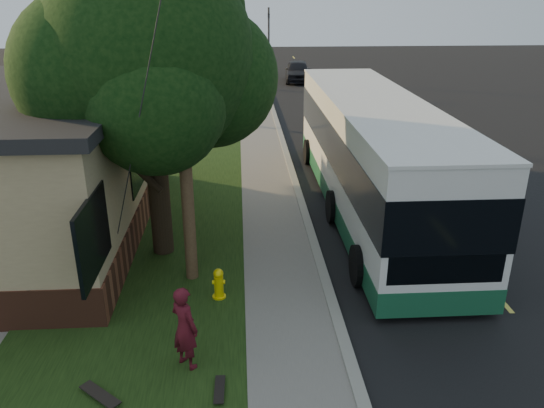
{
  "coord_description": "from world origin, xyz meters",
  "views": [
    {
      "loc": [
        -2.03,
        -10.76,
        6.75
      ],
      "look_at": [
        -1.22,
        2.21,
        1.5
      ],
      "focal_mm": 35.0,
      "sensor_mm": 36.0,
      "label": 1
    }
  ],
  "objects_px": {
    "skateboarder": "(185,327)",
    "bare_tree_near": "(211,83)",
    "traffic_signal": "(269,38)",
    "skateboard_spare": "(100,395)",
    "dumpster": "(5,227)",
    "fire_hydrant": "(219,283)",
    "skateboard_main": "(219,390)",
    "leafy_tree": "(150,60)",
    "utility_pole": "(181,94)",
    "transit_bus": "(372,152)",
    "bare_tree_far": "(225,59)",
    "distant_car": "(298,71)"
  },
  "relations": [
    {
      "from": "skateboarder",
      "to": "bare_tree_near",
      "type": "bearing_deg",
      "value": -46.03
    },
    {
      "from": "traffic_signal",
      "to": "skateboarder",
      "type": "bearing_deg",
      "value": -95.71
    },
    {
      "from": "skateboard_spare",
      "to": "dumpster",
      "type": "height_order",
      "value": "dumpster"
    },
    {
      "from": "skateboarder",
      "to": "fire_hydrant",
      "type": "bearing_deg",
      "value": -59.81
    },
    {
      "from": "skateboard_main",
      "to": "fire_hydrant",
      "type": "bearing_deg",
      "value": 91.8
    },
    {
      "from": "leafy_tree",
      "to": "bare_tree_near",
      "type": "xyz_separation_m",
      "value": [
        0.67,
        15.35,
        -3.02
      ]
    },
    {
      "from": "utility_pole",
      "to": "dumpster",
      "type": "height_order",
      "value": "utility_pole"
    },
    {
      "from": "utility_pole",
      "to": "bare_tree_near",
      "type": "distance_m",
      "value": 17.19
    },
    {
      "from": "transit_bus",
      "to": "dumpster",
      "type": "relative_size",
      "value": 7.66
    },
    {
      "from": "bare_tree_near",
      "to": "bare_tree_far",
      "type": "distance_m",
      "value": 12.01
    },
    {
      "from": "dumpster",
      "to": "bare_tree_near",
      "type": "bearing_deg",
      "value": 71.44
    },
    {
      "from": "skateboarder",
      "to": "skateboard_spare",
      "type": "distance_m",
      "value": 1.84
    },
    {
      "from": "skateboarder",
      "to": "distant_car",
      "type": "relative_size",
      "value": 0.35
    },
    {
      "from": "skateboarder",
      "to": "transit_bus",
      "type": "bearing_deg",
      "value": -81.49
    },
    {
      "from": "bare_tree_far",
      "to": "dumpster",
      "type": "height_order",
      "value": "bare_tree_far"
    },
    {
      "from": "leafy_tree",
      "to": "dumpster",
      "type": "bearing_deg",
      "value": 176.14
    },
    {
      "from": "distant_car",
      "to": "traffic_signal",
      "type": "bearing_deg",
      "value": 140.32
    },
    {
      "from": "leafy_tree",
      "to": "traffic_signal",
      "type": "xyz_separation_m",
      "value": [
        4.67,
        31.35,
        -2.0
      ]
    },
    {
      "from": "leafy_tree",
      "to": "skateboarder",
      "type": "bearing_deg",
      "value": -78.44
    },
    {
      "from": "leafy_tree",
      "to": "distant_car",
      "type": "distance_m",
      "value": 30.33
    },
    {
      "from": "traffic_signal",
      "to": "skateboard_main",
      "type": "distance_m",
      "value": 37.42
    },
    {
      "from": "traffic_signal",
      "to": "utility_pole",
      "type": "bearing_deg",
      "value": -96.58
    },
    {
      "from": "leafy_tree",
      "to": "dumpster",
      "type": "height_order",
      "value": "leafy_tree"
    },
    {
      "from": "leafy_tree",
      "to": "distant_car",
      "type": "bearing_deg",
      "value": 76.81
    },
    {
      "from": "bare_tree_near",
      "to": "distant_car",
      "type": "relative_size",
      "value": 0.89
    },
    {
      "from": "utility_pole",
      "to": "skateboard_main",
      "type": "distance_m",
      "value": 6.2
    },
    {
      "from": "fire_hydrant",
      "to": "bare_tree_near",
      "type": "distance_m",
      "value": 18.1
    },
    {
      "from": "bare_tree_far",
      "to": "skateboard_main",
      "type": "height_order",
      "value": "bare_tree_far"
    },
    {
      "from": "bare_tree_far",
      "to": "skateboard_main",
      "type": "relative_size",
      "value": 5.54
    },
    {
      "from": "skateboarder",
      "to": "distant_car",
      "type": "distance_m",
      "value": 34.75
    },
    {
      "from": "utility_pole",
      "to": "leafy_tree",
      "type": "xyz_separation_m",
      "value": [
        -0.87,
        1.66,
        0.54
      ]
    },
    {
      "from": "bare_tree_near",
      "to": "bare_tree_far",
      "type": "relative_size",
      "value": 1.07
    },
    {
      "from": "fire_hydrant",
      "to": "skateboard_main",
      "type": "distance_m",
      "value": 3.2
    },
    {
      "from": "fire_hydrant",
      "to": "utility_pole",
      "type": "height_order",
      "value": "utility_pole"
    },
    {
      "from": "fire_hydrant",
      "to": "skateboarder",
      "type": "distance_m",
      "value": 2.5
    },
    {
      "from": "fire_hydrant",
      "to": "utility_pole",
      "type": "bearing_deg",
      "value": 125.38
    },
    {
      "from": "skateboard_spare",
      "to": "skateboard_main",
      "type": "bearing_deg",
      "value": 0.59
    },
    {
      "from": "bare_tree_far",
      "to": "distant_car",
      "type": "relative_size",
      "value": 0.84
    },
    {
      "from": "skateboarder",
      "to": "distant_car",
      "type": "bearing_deg",
      "value": -56.68
    },
    {
      "from": "traffic_signal",
      "to": "dumpster",
      "type": "bearing_deg",
      "value": -106.25
    },
    {
      "from": "bare_tree_far",
      "to": "distant_car",
      "type": "height_order",
      "value": "bare_tree_far"
    },
    {
      "from": "transit_bus",
      "to": "dumpster",
      "type": "distance_m",
      "value": 11.1
    },
    {
      "from": "leafy_tree",
      "to": "dumpster",
      "type": "distance_m",
      "value": 6.27
    },
    {
      "from": "traffic_signal",
      "to": "bare_tree_near",
      "type": "bearing_deg",
      "value": -104.04
    },
    {
      "from": "bare_tree_far",
      "to": "distant_car",
      "type": "bearing_deg",
      "value": 18.28
    },
    {
      "from": "bare_tree_near",
      "to": "skateboard_spare",
      "type": "height_order",
      "value": "bare_tree_near"
    },
    {
      "from": "transit_bus",
      "to": "dumpster",
      "type": "bearing_deg",
      "value": -167.15
    },
    {
      "from": "transit_bus",
      "to": "skateboarder",
      "type": "height_order",
      "value": "transit_bus"
    },
    {
      "from": "distant_car",
      "to": "dumpster",
      "type": "bearing_deg",
      "value": -106.64
    },
    {
      "from": "bare_tree_far",
      "to": "transit_bus",
      "type": "xyz_separation_m",
      "value": [
        5.2,
        -24.6,
        -0.07
      ]
    }
  ]
}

